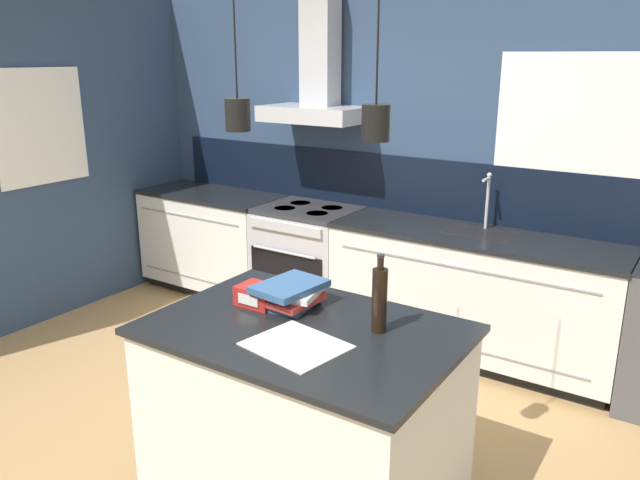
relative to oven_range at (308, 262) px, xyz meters
The scene contains 11 objects.
ground_plane 1.88m from the oven_range, 67.89° to the right, with size 16.00×16.00×0.00m, color tan.
wall_back 1.15m from the oven_range, 25.84° to the left, with size 5.60×2.32×2.60m.
wall_left 2.18m from the oven_range, 150.46° to the right, with size 0.08×3.80×2.60m.
counter_run_left 1.03m from the oven_range, behind, with size 1.31×0.64×0.91m.
counter_run_sink 1.38m from the oven_range, ahead, with size 2.01×0.64×1.31m.
oven_range is the anchor object (origin of this frame).
kitchen_island 2.26m from the oven_range, 56.12° to the right, with size 1.39×0.96×0.91m.
bottle_on_island 2.41m from the oven_range, 47.99° to the right, with size 0.07×0.07×0.35m.
book_stack 2.09m from the oven_range, 57.83° to the right, with size 0.29×0.36×0.12m.
red_supply_box 2.07m from the oven_range, 62.56° to the right, with size 0.20×0.16×0.10m.
paper_pile 2.50m from the oven_range, 56.82° to the right, with size 0.44×0.39×0.01m.
Camera 1 is at (2.05, -2.30, 2.08)m, focal length 35.00 mm.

